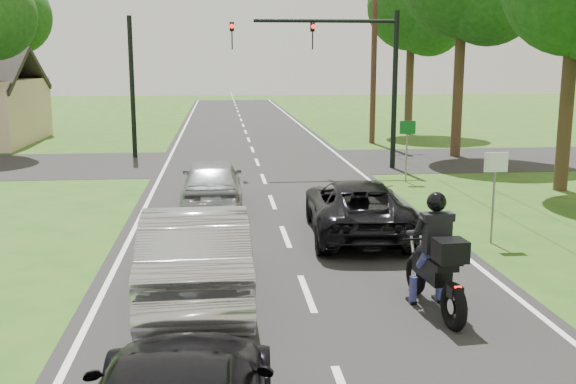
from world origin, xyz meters
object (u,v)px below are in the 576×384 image
object	(u,v)px
silver_sedan	(196,252)
sign_green	(407,136)
silver_suv	(212,182)
utility_pole_far	(374,41)
motorcycle_rider	(436,265)
dark_suv	(357,207)
traffic_signal	(347,61)
sign_white	(495,175)

from	to	relation	value
silver_sedan	sign_green	distance (m)	13.00
silver_suv	utility_pole_far	world-z (taller)	utility_pole_far
motorcycle_rider	sign_green	distance (m)	12.42
dark_suv	traffic_signal	xyz separation A→B (m)	(1.61, 10.00, 3.45)
silver_sedan	sign_white	xyz separation A→B (m)	(6.67, 3.01, 0.75)
silver_sedan	silver_suv	distance (m)	7.53
motorcycle_rider	traffic_signal	bearing A→B (deg)	80.52
dark_suv	silver_sedan	world-z (taller)	silver_sedan
dark_suv	sign_white	world-z (taller)	sign_white
silver_sedan	sign_green	world-z (taller)	sign_green
silver_suv	motorcycle_rider	bearing A→B (deg)	114.43
motorcycle_rider	silver_suv	world-z (taller)	motorcycle_rider
silver_suv	silver_sedan	bearing A→B (deg)	88.96
motorcycle_rider	traffic_signal	distance (m)	15.50
traffic_signal	silver_sedan	bearing A→B (deg)	-110.74
utility_pole_far	sign_green	xyz separation A→B (m)	(-1.30, -11.02, -3.49)
sign_green	sign_white	bearing A→B (deg)	-91.43
silver_sedan	traffic_signal	distance (m)	15.35
silver_sedan	silver_suv	bearing A→B (deg)	-92.77
motorcycle_rider	silver_sedan	world-z (taller)	motorcycle_rider
sign_white	sign_green	distance (m)	8.00
sign_white	utility_pole_far	bearing A→B (deg)	85.49
utility_pole_far	sign_green	distance (m)	11.63
motorcycle_rider	utility_pole_far	size ratio (longest dim) A/B	0.24
dark_suv	utility_pole_far	distance (m)	19.06
dark_suv	sign_green	distance (m)	7.72
traffic_signal	sign_white	distance (m)	11.39
silver_sedan	sign_green	bearing A→B (deg)	-123.17
motorcycle_rider	sign_white	world-z (taller)	sign_white
dark_suv	utility_pole_far	size ratio (longest dim) A/B	0.49
silver_sedan	sign_green	size ratio (longest dim) A/B	2.40
motorcycle_rider	sign_white	distance (m)	4.92
motorcycle_rider	utility_pole_far	xyz separation A→B (m)	(4.16, 23.08, 4.27)
motorcycle_rider	silver_suv	bearing A→B (deg)	109.35
silver_sedan	silver_suv	world-z (taller)	silver_sedan
dark_suv	traffic_signal	distance (m)	10.70
dark_suv	utility_pole_far	world-z (taller)	utility_pole_far
dark_suv	sign_white	bearing A→B (deg)	164.83
silver_sedan	sign_green	xyz separation A→B (m)	(6.87, 11.01, 0.75)
silver_suv	sign_white	xyz separation A→B (m)	(6.47, -4.52, 0.87)
silver_suv	traffic_signal	world-z (taller)	traffic_signal
traffic_signal	sign_white	world-z (taller)	traffic_signal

